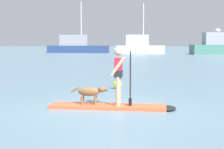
{
  "coord_description": "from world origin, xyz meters",
  "views": [
    {
      "loc": [
        1.37,
        -9.93,
        1.9
      ],
      "look_at": [
        0.0,
        1.0,
        0.9
      ],
      "focal_mm": 55.69,
      "sensor_mm": 36.0,
      "label": 1
    }
  ],
  "objects_px": {
    "paddleboard": "(116,107)",
    "moored_boat_far_starboard": "(77,46)",
    "dog": "(91,92)",
    "moored_boat_outer": "(221,46)",
    "marker_buoy": "(117,84)",
    "moored_boat_port": "(140,46)",
    "person_paddler": "(119,72)"
  },
  "relations": [
    {
      "from": "paddleboard",
      "to": "moored_boat_far_starboard",
      "type": "bearing_deg",
      "value": 104.0
    },
    {
      "from": "dog",
      "to": "moored_boat_outer",
      "type": "height_order",
      "value": "moored_boat_outer"
    },
    {
      "from": "dog",
      "to": "marker_buoy",
      "type": "bearing_deg",
      "value": 85.77
    },
    {
      "from": "moored_boat_port",
      "to": "marker_buoy",
      "type": "bearing_deg",
      "value": -88.46
    },
    {
      "from": "dog",
      "to": "moored_boat_outer",
      "type": "distance_m",
      "value": 52.77
    },
    {
      "from": "paddleboard",
      "to": "marker_buoy",
      "type": "distance_m",
      "value": 4.36
    },
    {
      "from": "person_paddler",
      "to": "moored_boat_far_starboard",
      "type": "bearing_deg",
      "value": 104.09
    },
    {
      "from": "paddleboard",
      "to": "moored_boat_port",
      "type": "height_order",
      "value": "moored_boat_port"
    },
    {
      "from": "person_paddler",
      "to": "marker_buoy",
      "type": "height_order",
      "value": "person_paddler"
    },
    {
      "from": "dog",
      "to": "moored_boat_port",
      "type": "height_order",
      "value": "moored_boat_port"
    },
    {
      "from": "moored_boat_far_starboard",
      "to": "moored_boat_outer",
      "type": "xyz_separation_m",
      "value": [
        26.42,
        -6.12,
        0.08
      ]
    },
    {
      "from": "person_paddler",
      "to": "marker_buoy",
      "type": "bearing_deg",
      "value": 96.73
    },
    {
      "from": "person_paddler",
      "to": "marker_buoy",
      "type": "relative_size",
      "value": 1.93
    },
    {
      "from": "person_paddler",
      "to": "marker_buoy",
      "type": "xyz_separation_m",
      "value": [
        -0.51,
        4.34,
        -0.88
      ]
    },
    {
      "from": "paddleboard",
      "to": "person_paddler",
      "type": "xyz_separation_m",
      "value": [
        0.09,
        -0.0,
        1.01
      ]
    },
    {
      "from": "paddleboard",
      "to": "dog",
      "type": "bearing_deg",
      "value": 179.33
    },
    {
      "from": "moored_boat_port",
      "to": "moored_boat_outer",
      "type": "xyz_separation_m",
      "value": [
        13.89,
        -3.23,
        0.11
      ]
    },
    {
      "from": "moored_boat_far_starboard",
      "to": "marker_buoy",
      "type": "height_order",
      "value": "moored_boat_far_starboard"
    },
    {
      "from": "moored_boat_far_starboard",
      "to": "person_paddler",
      "type": "bearing_deg",
      "value": -75.91
    },
    {
      "from": "paddleboard",
      "to": "person_paddler",
      "type": "height_order",
      "value": "person_paddler"
    },
    {
      "from": "person_paddler",
      "to": "dog",
      "type": "bearing_deg",
      "value": 179.33
    },
    {
      "from": "moored_boat_far_starboard",
      "to": "dog",
      "type": "bearing_deg",
      "value": -76.69
    },
    {
      "from": "moored_boat_port",
      "to": "marker_buoy",
      "type": "relative_size",
      "value": 10.64
    },
    {
      "from": "person_paddler",
      "to": "moored_boat_far_starboard",
      "type": "xyz_separation_m",
      "value": [
        -14.38,
        57.3,
        0.26
      ]
    },
    {
      "from": "person_paddler",
      "to": "marker_buoy",
      "type": "distance_m",
      "value": 4.45
    },
    {
      "from": "person_paddler",
      "to": "moored_boat_outer",
      "type": "relative_size",
      "value": 0.15
    },
    {
      "from": "moored_boat_port",
      "to": "marker_buoy",
      "type": "xyz_separation_m",
      "value": [
        1.35,
        -50.07,
        -1.1
      ]
    },
    {
      "from": "paddleboard",
      "to": "moored_boat_port",
      "type": "relative_size",
      "value": 0.4
    },
    {
      "from": "moored_boat_port",
      "to": "moored_boat_outer",
      "type": "relative_size",
      "value": 0.84
    },
    {
      "from": "moored_boat_far_starboard",
      "to": "moored_boat_port",
      "type": "height_order",
      "value": "moored_boat_far_starboard"
    },
    {
      "from": "dog",
      "to": "marker_buoy",
      "type": "relative_size",
      "value": 1.29
    },
    {
      "from": "dog",
      "to": "moored_boat_outer",
      "type": "xyz_separation_m",
      "value": [
        12.87,
        51.17,
        0.93
      ]
    }
  ]
}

